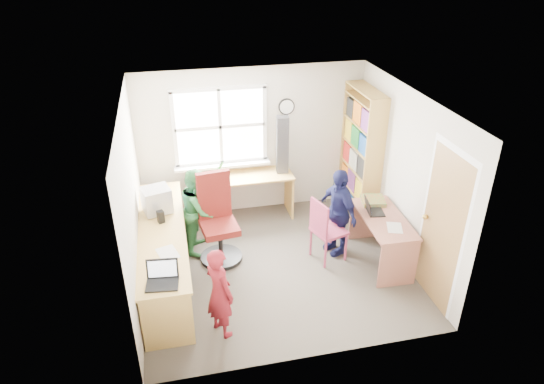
{
  "coord_description": "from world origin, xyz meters",
  "views": [
    {
      "loc": [
        -1.25,
        -5.38,
        4.14
      ],
      "look_at": [
        0.0,
        0.25,
        1.05
      ],
      "focal_mm": 32.0,
      "sensor_mm": 36.0,
      "label": 1
    }
  ],
  "objects_px": {
    "bookshelf": "(361,157)",
    "person_navy": "(338,212)",
    "right_desk": "(382,230)",
    "wooden_chair": "(325,228)",
    "l_desk": "(180,264)",
    "person_green": "(198,210)",
    "laptop_right": "(372,209)",
    "laptop_left": "(162,278)",
    "crt_monitor": "(157,200)",
    "person_red": "(220,292)",
    "swivel_chair": "(218,223)",
    "potted_plant": "(219,170)",
    "cd_tower": "(282,145)"
  },
  "relations": [
    {
      "from": "l_desk",
      "to": "person_green",
      "type": "relative_size",
      "value": 2.31
    },
    {
      "from": "right_desk",
      "to": "laptop_right",
      "type": "distance_m",
      "value": 0.32
    },
    {
      "from": "laptop_left",
      "to": "crt_monitor",
      "type": "bearing_deg",
      "value": 97.48
    },
    {
      "from": "wooden_chair",
      "to": "swivel_chair",
      "type": "bearing_deg",
      "value": 146.66
    },
    {
      "from": "bookshelf",
      "to": "swivel_chair",
      "type": "distance_m",
      "value": 2.55
    },
    {
      "from": "right_desk",
      "to": "potted_plant",
      "type": "distance_m",
      "value": 2.63
    },
    {
      "from": "right_desk",
      "to": "wooden_chair",
      "type": "relative_size",
      "value": 1.29
    },
    {
      "from": "l_desk",
      "to": "laptop_left",
      "type": "distance_m",
      "value": 0.81
    },
    {
      "from": "laptop_right",
      "to": "person_navy",
      "type": "relative_size",
      "value": 0.25
    },
    {
      "from": "l_desk",
      "to": "swivel_chair",
      "type": "distance_m",
      "value": 0.91
    },
    {
      "from": "potted_plant",
      "to": "wooden_chair",
      "type": "bearing_deg",
      "value": -47.63
    },
    {
      "from": "swivel_chair",
      "to": "person_navy",
      "type": "bearing_deg",
      "value": -15.35
    },
    {
      "from": "bookshelf",
      "to": "person_navy",
      "type": "relative_size",
      "value": 1.6
    },
    {
      "from": "laptop_right",
      "to": "swivel_chair",
      "type": "bearing_deg",
      "value": 87.17
    },
    {
      "from": "l_desk",
      "to": "person_navy",
      "type": "relative_size",
      "value": 2.25
    },
    {
      "from": "crt_monitor",
      "to": "person_red",
      "type": "bearing_deg",
      "value": -84.56
    },
    {
      "from": "wooden_chair",
      "to": "person_navy",
      "type": "height_order",
      "value": "person_navy"
    },
    {
      "from": "wooden_chair",
      "to": "person_green",
      "type": "distance_m",
      "value": 1.82
    },
    {
      "from": "wooden_chair",
      "to": "person_red",
      "type": "bearing_deg",
      "value": -163.12
    },
    {
      "from": "swivel_chair",
      "to": "laptop_left",
      "type": "bearing_deg",
      "value": -126.13
    },
    {
      "from": "swivel_chair",
      "to": "crt_monitor",
      "type": "xyz_separation_m",
      "value": [
        -0.8,
        0.16,
        0.38
      ]
    },
    {
      "from": "right_desk",
      "to": "laptop_left",
      "type": "height_order",
      "value": "laptop_left"
    },
    {
      "from": "l_desk",
      "to": "person_navy",
      "type": "xyz_separation_m",
      "value": [
        2.25,
        0.47,
        0.2
      ]
    },
    {
      "from": "person_green",
      "to": "l_desk",
      "type": "bearing_deg",
      "value": 176.26
    },
    {
      "from": "laptop_left",
      "to": "swivel_chair",
      "type": "bearing_deg",
      "value": 67.83
    },
    {
      "from": "potted_plant",
      "to": "laptop_right",
      "type": "bearing_deg",
      "value": -35.9
    },
    {
      "from": "l_desk",
      "to": "bookshelf",
      "type": "xyz_separation_m",
      "value": [
        2.96,
        1.47,
        0.55
      ]
    },
    {
      "from": "l_desk",
      "to": "potted_plant",
      "type": "height_order",
      "value": "potted_plant"
    },
    {
      "from": "l_desk",
      "to": "person_navy",
      "type": "bearing_deg",
      "value": 11.84
    },
    {
      "from": "swivel_chair",
      "to": "l_desk",
      "type": "bearing_deg",
      "value": -136.35
    },
    {
      "from": "swivel_chair",
      "to": "cd_tower",
      "type": "height_order",
      "value": "cd_tower"
    },
    {
      "from": "bookshelf",
      "to": "person_navy",
      "type": "height_order",
      "value": "bookshelf"
    },
    {
      "from": "wooden_chair",
      "to": "person_green",
      "type": "height_order",
      "value": "person_green"
    },
    {
      "from": "right_desk",
      "to": "person_navy",
      "type": "xyz_separation_m",
      "value": [
        -0.53,
        0.36,
        0.15
      ]
    },
    {
      "from": "bookshelf",
      "to": "person_red",
      "type": "height_order",
      "value": "bookshelf"
    },
    {
      "from": "swivel_chair",
      "to": "crt_monitor",
      "type": "bearing_deg",
      "value": 161.41
    },
    {
      "from": "bookshelf",
      "to": "person_red",
      "type": "xyz_separation_m",
      "value": [
        -2.55,
        -2.28,
        -0.43
      ]
    },
    {
      "from": "laptop_left",
      "to": "l_desk",
      "type": "bearing_deg",
      "value": 80.53
    },
    {
      "from": "crt_monitor",
      "to": "cd_tower",
      "type": "bearing_deg",
      "value": 8.46
    },
    {
      "from": "right_desk",
      "to": "person_red",
      "type": "xyz_separation_m",
      "value": [
        -2.38,
        -0.92,
        0.07
      ]
    },
    {
      "from": "person_green",
      "to": "person_red",
      "type": "bearing_deg",
      "value": -162.89
    },
    {
      "from": "bookshelf",
      "to": "laptop_left",
      "type": "xyz_separation_m",
      "value": [
        -3.16,
        -2.17,
        -0.2
      ]
    },
    {
      "from": "person_navy",
      "to": "laptop_right",
      "type": "bearing_deg",
      "value": 50.83
    },
    {
      "from": "laptop_left",
      "to": "laptop_right",
      "type": "height_order",
      "value": "laptop_left"
    },
    {
      "from": "bookshelf",
      "to": "laptop_right",
      "type": "relative_size",
      "value": 6.34
    },
    {
      "from": "right_desk",
      "to": "swivel_chair",
      "type": "height_order",
      "value": "swivel_chair"
    },
    {
      "from": "laptop_right",
      "to": "potted_plant",
      "type": "relative_size",
      "value": 1.15
    },
    {
      "from": "swivel_chair",
      "to": "cd_tower",
      "type": "xyz_separation_m",
      "value": [
        1.17,
        1.02,
        0.66
      ]
    },
    {
      "from": "cd_tower",
      "to": "person_red",
      "type": "bearing_deg",
      "value": -110.86
    },
    {
      "from": "laptop_left",
      "to": "cd_tower",
      "type": "distance_m",
      "value": 3.13
    }
  ]
}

